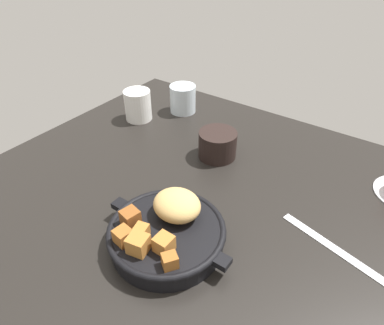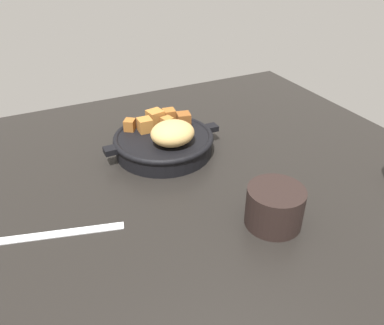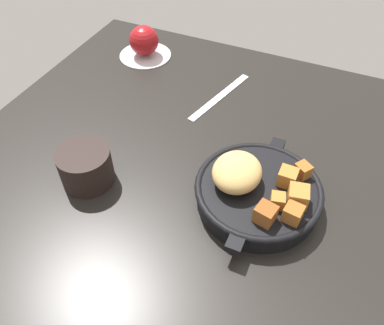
# 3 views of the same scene
# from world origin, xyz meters

# --- Properties ---
(ground_plane) EXTENTS (0.98, 0.91, 0.02)m
(ground_plane) POSITION_xyz_m (0.00, 0.00, -0.01)
(ground_plane) COLOR black
(cast_iron_skillet) EXTENTS (0.25, 0.21, 0.09)m
(cast_iron_skillet) POSITION_xyz_m (0.02, -0.11, 0.03)
(cast_iron_skillet) COLOR black
(cast_iron_skillet) RESTS_ON ground_plane
(butter_knife) EXTENTS (0.20, 0.07, 0.00)m
(butter_knife) POSITION_xyz_m (0.27, 0.04, 0.00)
(butter_knife) COLOR silver
(butter_knife) RESTS_ON ground_plane
(coffee_mug_dark) EXTENTS (0.09, 0.09, 0.07)m
(coffee_mug_dark) POSITION_xyz_m (-0.05, 0.17, 0.03)
(coffee_mug_dark) COLOR black
(coffee_mug_dark) RESTS_ON ground_plane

